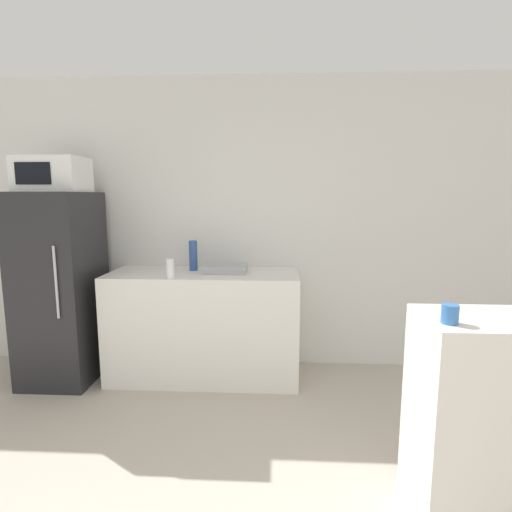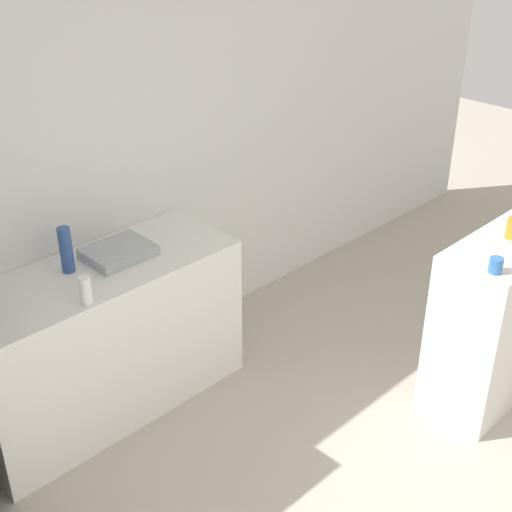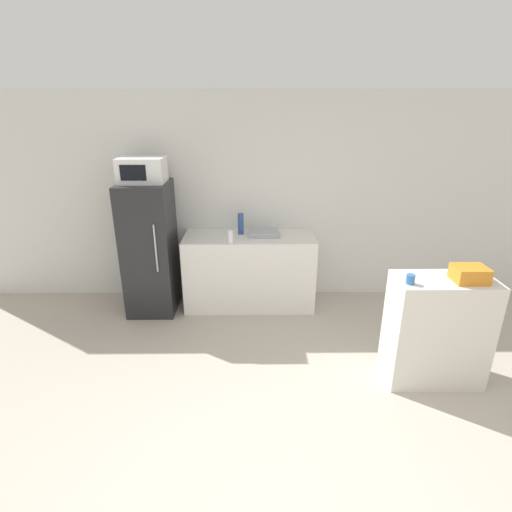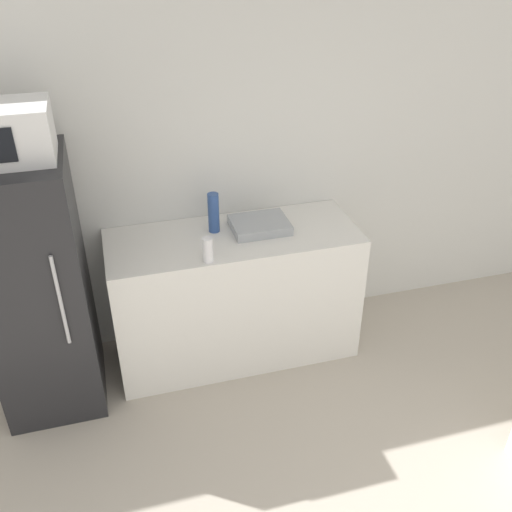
# 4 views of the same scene
# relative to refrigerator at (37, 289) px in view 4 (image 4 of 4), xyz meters

# --- Properties ---
(wall_back) EXTENTS (8.00, 0.06, 2.60)m
(wall_back) POSITION_rel_refrigerator_xyz_m (1.39, 0.44, 0.50)
(wall_back) COLOR silver
(wall_back) RESTS_ON ground_plane
(refrigerator) EXTENTS (0.56, 0.67, 1.59)m
(refrigerator) POSITION_rel_refrigerator_xyz_m (0.00, 0.00, 0.00)
(refrigerator) COLOR #232326
(refrigerator) RESTS_ON ground_plane
(counter) EXTENTS (1.60, 0.62, 0.92)m
(counter) POSITION_rel_refrigerator_xyz_m (1.20, 0.10, -0.34)
(counter) COLOR silver
(counter) RESTS_ON ground_plane
(sink_basin) EXTENTS (0.36, 0.29, 0.06)m
(sink_basin) POSITION_rel_refrigerator_xyz_m (1.38, 0.13, 0.15)
(sink_basin) COLOR #9EA3A8
(sink_basin) RESTS_ON counter
(bottle_tall) EXTENTS (0.07, 0.07, 0.26)m
(bottle_tall) POSITION_rel_refrigerator_xyz_m (1.09, 0.18, 0.25)
(bottle_tall) COLOR #2D4C8C
(bottle_tall) RESTS_ON counter
(bottle_short) EXTENTS (0.06, 0.06, 0.15)m
(bottle_short) POSITION_rel_refrigerator_xyz_m (0.99, -0.16, 0.20)
(bottle_short) COLOR silver
(bottle_short) RESTS_ON counter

